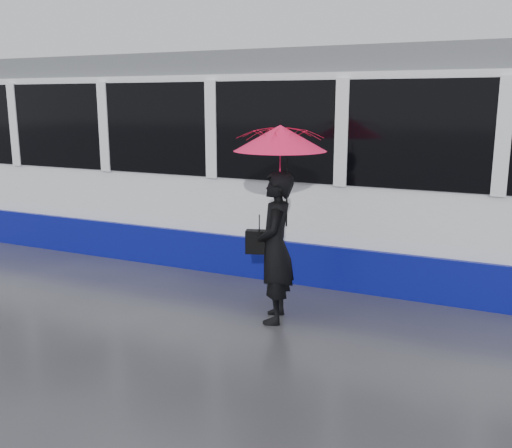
% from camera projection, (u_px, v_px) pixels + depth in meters
% --- Properties ---
extents(ground, '(90.00, 90.00, 0.00)m').
position_uv_depth(ground, '(208.00, 303.00, 7.55)').
color(ground, '#2F2F34').
rests_on(ground, ground).
extents(rails, '(34.00, 1.51, 0.02)m').
position_uv_depth(rails, '(281.00, 257.00, 9.76)').
color(rails, '#3F3D38').
rests_on(rails, ground).
extents(tram, '(26.00, 2.56, 3.35)m').
position_uv_depth(tram, '(396.00, 167.00, 8.65)').
color(tram, white).
rests_on(tram, ground).
extents(woman, '(0.62, 0.77, 1.83)m').
position_uv_depth(woman, '(275.00, 248.00, 6.79)').
color(woman, black).
rests_on(woman, ground).
extents(umbrella, '(1.34, 1.34, 1.23)m').
position_uv_depth(umbrella, '(280.00, 156.00, 6.54)').
color(umbrella, '#FF157C').
rests_on(umbrella, ground).
extents(handbag, '(0.35, 0.23, 0.46)m').
position_uv_depth(handbag, '(259.00, 242.00, 6.89)').
color(handbag, black).
rests_on(handbag, ground).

